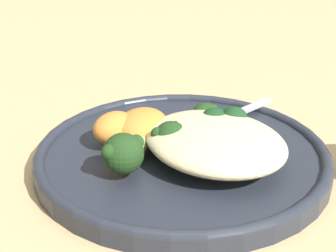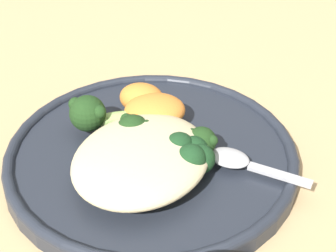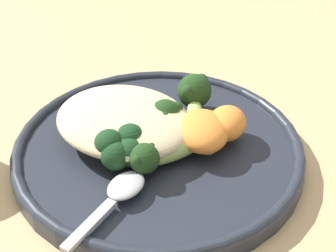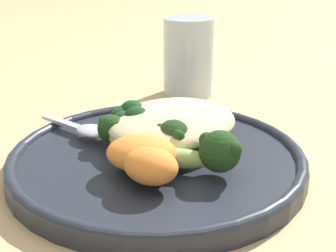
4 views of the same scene
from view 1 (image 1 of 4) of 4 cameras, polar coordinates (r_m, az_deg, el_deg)
name	(u,v)px [view 1 (image 1 of 4)]	position (r m, az deg, el deg)	size (l,w,h in m)	color
ground_plane	(198,172)	(0.56, 3.06, -4.67)	(4.00, 4.00, 0.00)	tan
plate	(182,157)	(0.56, 1.45, -3.12)	(0.29, 0.29, 0.02)	#232833
quinoa_mound	(215,142)	(0.53, 4.84, -1.62)	(0.14, 0.12, 0.03)	beige
broccoli_stalk_0	(130,148)	(0.52, -3.86, -2.24)	(0.08, 0.11, 0.04)	#8EB25B
broccoli_stalk_1	(166,135)	(0.54, -0.25, -0.97)	(0.09, 0.04, 0.03)	#8EB25B
broccoli_stalk_2	(203,136)	(0.55, 3.60, -1.00)	(0.09, 0.05, 0.03)	#8EB25B
broccoli_stalk_3	(190,120)	(0.58, 2.28, 0.63)	(0.05, 0.09, 0.03)	#8EB25B
sweet_potato_chunk_0	(114,128)	(0.56, -5.46, -0.16)	(0.05, 0.04, 0.03)	orange
sweet_potato_chunk_1	(142,125)	(0.56, -2.65, 0.05)	(0.06, 0.05, 0.03)	orange
kale_tuft	(224,123)	(0.57, 5.71, 0.31)	(0.05, 0.05, 0.03)	#193D1E
spoon	(229,115)	(0.62, 6.20, 1.10)	(0.03, 0.10, 0.01)	#B7B7BC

